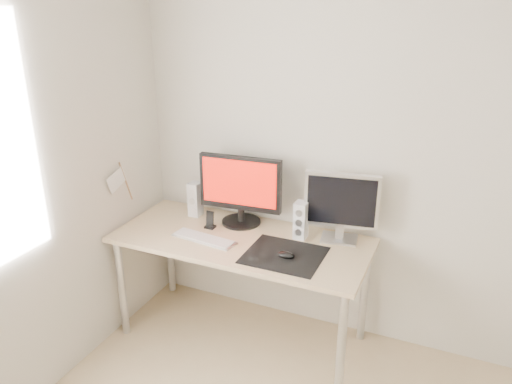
% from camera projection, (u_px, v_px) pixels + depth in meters
% --- Properties ---
extents(wall_back, '(3.50, 0.00, 3.50)m').
position_uv_depth(wall_back, '(412.00, 161.00, 2.90)').
color(wall_back, beige).
rests_on(wall_back, ground).
extents(mousepad, '(0.45, 0.40, 0.00)m').
position_uv_depth(mousepad, '(284.00, 255.00, 2.91)').
color(mousepad, black).
rests_on(mousepad, desk).
extents(mouse, '(0.10, 0.06, 0.04)m').
position_uv_depth(mouse, '(286.00, 255.00, 2.87)').
color(mouse, black).
rests_on(mouse, mousepad).
extents(desk, '(1.60, 0.70, 0.73)m').
position_uv_depth(desk, '(241.00, 249.00, 3.15)').
color(desk, '#D1B587').
rests_on(desk, ground).
extents(main_monitor, '(0.55, 0.28, 0.47)m').
position_uv_depth(main_monitor, '(240.00, 188.00, 3.23)').
color(main_monitor, black).
rests_on(main_monitor, desk).
extents(second_monitor, '(0.45, 0.19, 0.43)m').
position_uv_depth(second_monitor, '(341.00, 204.00, 3.01)').
color(second_monitor, '#B8B9BB').
rests_on(second_monitor, desk).
extents(speaker_left, '(0.08, 0.09, 0.24)m').
position_uv_depth(speaker_left, '(195.00, 199.00, 3.41)').
color(speaker_left, silver).
rests_on(speaker_left, desk).
extents(speaker_right, '(0.08, 0.09, 0.24)m').
position_uv_depth(speaker_right, '(301.00, 220.00, 3.08)').
color(speaker_right, white).
rests_on(speaker_right, desk).
extents(keyboard, '(0.43, 0.17, 0.02)m').
position_uv_depth(keyboard, '(204.00, 238.00, 3.10)').
color(keyboard, '#B1B1B4').
rests_on(keyboard, desk).
extents(phone_dock, '(0.06, 0.06, 0.12)m').
position_uv_depth(phone_dock, '(210.00, 223.00, 3.25)').
color(phone_dock, black).
rests_on(phone_dock, desk).
extents(pennant, '(0.01, 0.23, 0.29)m').
position_uv_depth(pennant, '(119.00, 180.00, 3.18)').
color(pennant, '#A57F54').
rests_on(pennant, wall_left).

